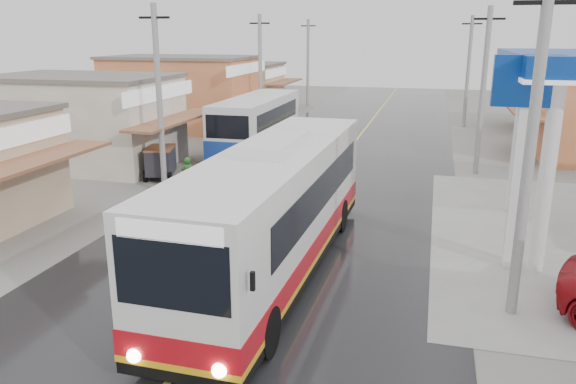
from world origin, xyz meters
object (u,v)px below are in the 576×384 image
at_px(cyclist, 190,187).
at_px(coach_bus, 276,209).
at_px(tricycle_near, 160,161).
at_px(tyre_stack, 177,193).
at_px(second_bus, 257,123).

bearing_deg(cyclist, coach_bus, -49.07).
relative_size(cyclist, tricycle_near, 0.91).
height_order(coach_bus, cyclist, coach_bus).
relative_size(tricycle_near, tyre_stack, 2.81).
relative_size(second_bus, tyre_stack, 12.78).
bearing_deg(tyre_stack, tricycle_near, 127.85).
height_order(second_bus, tyre_stack, second_bus).
distance_m(second_bus, cyclist, 10.24).
distance_m(cyclist, tyre_stack, 1.10).
distance_m(coach_bus, second_bus, 16.98).
height_order(second_bus, cyclist, second_bus).
bearing_deg(tricycle_near, cyclist, -63.71).
xyz_separation_m(cyclist, tyre_stack, (-0.87, 0.51, -0.45)).
bearing_deg(tricycle_near, coach_bus, -63.94).
bearing_deg(coach_bus, tricycle_near, 134.00).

